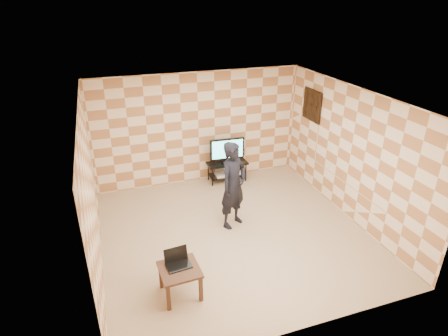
{
  "coord_description": "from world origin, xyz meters",
  "views": [
    {
      "loc": [
        -2.16,
        -5.75,
        4.32
      ],
      "look_at": [
        0.0,
        0.6,
        1.15
      ],
      "focal_mm": 30.0,
      "sensor_mm": 36.0,
      "label": 1
    }
  ],
  "objects_px": {
    "tv": "(227,149)",
    "side_table": "(180,273)",
    "tv_stand": "(227,167)",
    "person": "(233,185)"
  },
  "relations": [
    {
      "from": "tv",
      "to": "side_table",
      "type": "height_order",
      "value": "tv"
    },
    {
      "from": "tv_stand",
      "to": "tv",
      "type": "xyz_separation_m",
      "value": [
        0.0,
        -0.0,
        0.48
      ]
    },
    {
      "from": "side_table",
      "to": "person",
      "type": "relative_size",
      "value": 0.35
    },
    {
      "from": "tv",
      "to": "person",
      "type": "xyz_separation_m",
      "value": [
        -0.53,
        -1.88,
        0.05
      ]
    },
    {
      "from": "side_table",
      "to": "person",
      "type": "bearing_deg",
      "value": 47.49
    },
    {
      "from": "tv_stand",
      "to": "person",
      "type": "relative_size",
      "value": 0.55
    },
    {
      "from": "side_table",
      "to": "person",
      "type": "distance_m",
      "value": 2.2
    },
    {
      "from": "tv_stand",
      "to": "person",
      "type": "xyz_separation_m",
      "value": [
        -0.53,
        -1.88,
        0.53
      ]
    },
    {
      "from": "tv",
      "to": "person",
      "type": "distance_m",
      "value": 1.95
    },
    {
      "from": "side_table",
      "to": "tv",
      "type": "bearing_deg",
      "value": 60.29
    }
  ]
}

